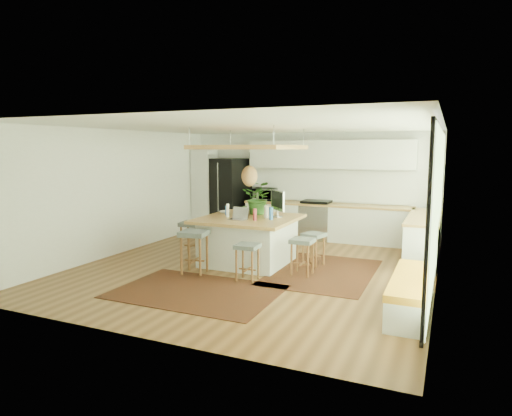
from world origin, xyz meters
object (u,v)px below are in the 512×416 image
at_px(fridge, 229,199).
at_px(stool_near_right, 247,261).
at_px(island, 249,240).
at_px(laptop, 238,214).
at_px(stool_right_front, 302,256).
at_px(island_plant, 259,201).
at_px(stool_right_back, 314,248).
at_px(stool_near_left, 194,255).
at_px(stool_left_side, 192,240).
at_px(monitor, 278,204).
at_px(microwave, 265,193).

relative_size(fridge, stool_near_right, 3.11).
bearing_deg(stool_near_right, island, 113.54).
distance_m(island, laptop, 0.70).
height_order(stool_right_front, island_plant, island_plant).
distance_m(stool_right_back, island_plant, 1.51).
xyz_separation_m(fridge, stool_near_left, (1.32, -3.99, -0.57)).
distance_m(stool_right_front, laptop, 1.50).
height_order(stool_right_back, stool_left_side, stool_left_side).
distance_m(stool_near_left, island_plant, 1.89).
bearing_deg(fridge, stool_right_front, -27.70).
height_order(stool_right_back, island_plant, island_plant).
relative_size(island, stool_near_right, 2.84).
height_order(stool_left_side, monitor, monitor).
relative_size(stool_near_left, microwave, 1.34).
xyz_separation_m(fridge, monitor, (2.42, -2.61, 0.26)).
xyz_separation_m(stool_right_back, microwave, (-2.11, 2.56, 0.77)).
bearing_deg(stool_near_left, stool_near_right, -0.94).
height_order(island, stool_right_back, island).
distance_m(stool_near_right, stool_left_side, 2.16).
bearing_deg(laptop, microwave, 107.14).
bearing_deg(monitor, island_plant, -156.91).
height_order(island, stool_near_right, island).
height_order(stool_right_front, stool_left_side, stool_left_side).
xyz_separation_m(stool_right_back, monitor, (-0.75, -0.04, 0.83)).
xyz_separation_m(stool_near_right, microwave, (-1.34, 4.01, 0.77)).
xyz_separation_m(stool_right_back, laptop, (-1.33, -0.68, 0.70)).
distance_m(fridge, stool_right_front, 4.61).
distance_m(monitor, island_plant, 0.54).
bearing_deg(stool_right_back, fridge, 141.01).
bearing_deg(laptop, island, 83.86).
bearing_deg(stool_right_back, monitor, -176.55).
bearing_deg(fridge, monitor, -28.71).
xyz_separation_m(stool_right_front, laptop, (-1.33, 0.05, 0.70)).
bearing_deg(island_plant, island, -92.10).
xyz_separation_m(stool_near_left, stool_near_right, (1.08, -0.02, 0.00)).
height_order(stool_near_right, island_plant, island_plant).
height_order(fridge, stool_near_right, fridge).
bearing_deg(stool_right_front, laptop, 177.87).
bearing_deg(laptop, stool_near_right, -50.29).
height_order(stool_right_front, microwave, microwave).
xyz_separation_m(island, stool_left_side, (-1.34, 0.01, -0.11)).
xyz_separation_m(laptop, island_plant, (0.08, 0.83, 0.15)).
bearing_deg(stool_right_front, stool_near_left, -159.40).
xyz_separation_m(monitor, island_plant, (-0.50, 0.20, 0.01)).
distance_m(laptop, monitor, 0.87).
xyz_separation_m(stool_right_front, stool_left_side, (-2.60, 0.43, 0.00)).
height_order(stool_near_left, stool_right_front, stool_near_left).
bearing_deg(island_plant, stool_right_back, -6.92).
distance_m(stool_near_left, stool_right_front, 1.98).
distance_m(fridge, laptop, 3.74).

